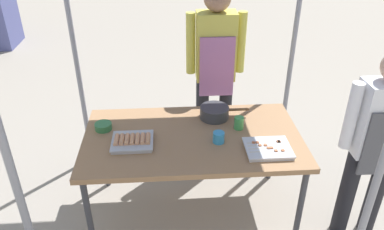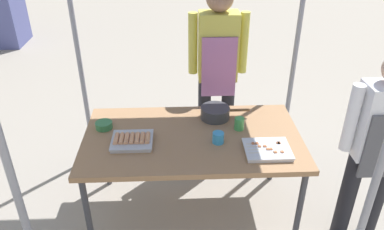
{
  "view_description": "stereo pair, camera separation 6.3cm",
  "coord_description": "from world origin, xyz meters",
  "px_view_note": "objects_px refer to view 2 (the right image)",
  "views": [
    {
      "loc": [
        -0.17,
        -2.34,
        2.29
      ],
      "look_at": [
        0.0,
        0.05,
        0.9
      ],
      "focal_mm": 35.56,
      "sensor_mm": 36.0,
      "label": 1
    },
    {
      "loc": [
        -0.11,
        -2.34,
        2.29
      ],
      "look_at": [
        0.0,
        0.05,
        0.9
      ],
      "focal_mm": 35.56,
      "sensor_mm": 36.0,
      "label": 2
    }
  ],
  "objects_px": {
    "tray_meat_skewers": "(267,150)",
    "drink_cup_by_wok": "(218,138)",
    "cooking_wok": "(215,112)",
    "vendor_woman": "(218,63)",
    "tray_grilled_sausages": "(132,140)",
    "drink_cup_near_edge": "(239,124)",
    "condiment_bowl": "(104,125)",
    "customer_nearby": "(379,140)",
    "stall_table": "(192,142)"
  },
  "relations": [
    {
      "from": "condiment_bowl",
      "to": "drink_cup_by_wok",
      "type": "distance_m",
      "value": 0.88
    },
    {
      "from": "tray_meat_skewers",
      "to": "drink_cup_by_wok",
      "type": "xyz_separation_m",
      "value": [
        -0.33,
        0.13,
        0.02
      ]
    },
    {
      "from": "condiment_bowl",
      "to": "drink_cup_near_edge",
      "type": "bearing_deg",
      "value": -3.34
    },
    {
      "from": "tray_grilled_sausages",
      "to": "tray_meat_skewers",
      "type": "relative_size",
      "value": 0.93
    },
    {
      "from": "stall_table",
      "to": "condiment_bowl",
      "type": "bearing_deg",
      "value": 168.06
    },
    {
      "from": "tray_meat_skewers",
      "to": "drink_cup_by_wok",
      "type": "distance_m",
      "value": 0.35
    },
    {
      "from": "cooking_wok",
      "to": "vendor_woman",
      "type": "height_order",
      "value": "vendor_woman"
    },
    {
      "from": "tray_grilled_sausages",
      "to": "drink_cup_by_wok",
      "type": "xyz_separation_m",
      "value": [
        0.61,
        -0.02,
        0.02
      ]
    },
    {
      "from": "condiment_bowl",
      "to": "customer_nearby",
      "type": "height_order",
      "value": "customer_nearby"
    },
    {
      "from": "stall_table",
      "to": "drink_cup_by_wok",
      "type": "xyz_separation_m",
      "value": [
        0.18,
        -0.09,
        0.09
      ]
    },
    {
      "from": "tray_grilled_sausages",
      "to": "condiment_bowl",
      "type": "distance_m",
      "value": 0.31
    },
    {
      "from": "tray_meat_skewers",
      "to": "cooking_wok",
      "type": "relative_size",
      "value": 0.81
    },
    {
      "from": "cooking_wok",
      "to": "drink_cup_by_wok",
      "type": "xyz_separation_m",
      "value": [
        -0.01,
        -0.35,
        -0.01
      ]
    },
    {
      "from": "vendor_woman",
      "to": "tray_meat_skewers",
      "type": "bearing_deg",
      "value": 103.69
    },
    {
      "from": "cooking_wok",
      "to": "vendor_woman",
      "type": "xyz_separation_m",
      "value": [
        0.07,
        0.54,
        0.2
      ]
    },
    {
      "from": "tray_grilled_sausages",
      "to": "drink_cup_near_edge",
      "type": "height_order",
      "value": "drink_cup_near_edge"
    },
    {
      "from": "tray_grilled_sausages",
      "to": "tray_meat_skewers",
      "type": "bearing_deg",
      "value": -9.0
    },
    {
      "from": "drink_cup_near_edge",
      "to": "customer_nearby",
      "type": "relative_size",
      "value": 0.07
    },
    {
      "from": "cooking_wok",
      "to": "drink_cup_by_wok",
      "type": "relative_size",
      "value": 4.71
    },
    {
      "from": "vendor_woman",
      "to": "condiment_bowl",
      "type": "bearing_deg",
      "value": 35.17
    },
    {
      "from": "drink_cup_by_wok",
      "to": "vendor_woman",
      "type": "distance_m",
      "value": 0.91
    },
    {
      "from": "condiment_bowl",
      "to": "vendor_woman",
      "type": "relative_size",
      "value": 0.08
    },
    {
      "from": "stall_table",
      "to": "vendor_woman",
      "type": "distance_m",
      "value": 0.89
    },
    {
      "from": "tray_meat_skewers",
      "to": "condiment_bowl",
      "type": "relative_size",
      "value": 2.48
    },
    {
      "from": "stall_table",
      "to": "customer_nearby",
      "type": "bearing_deg",
      "value": -12.81
    },
    {
      "from": "stall_table",
      "to": "vendor_woman",
      "type": "height_order",
      "value": "vendor_woman"
    },
    {
      "from": "stall_table",
      "to": "condiment_bowl",
      "type": "relative_size",
      "value": 12.54
    },
    {
      "from": "drink_cup_by_wok",
      "to": "customer_nearby",
      "type": "xyz_separation_m",
      "value": [
        1.06,
        -0.19,
        0.08
      ]
    },
    {
      "from": "drink_cup_near_edge",
      "to": "customer_nearby",
      "type": "distance_m",
      "value": 0.96
    },
    {
      "from": "tray_grilled_sausages",
      "to": "drink_cup_near_edge",
      "type": "bearing_deg",
      "value": 10.9
    },
    {
      "from": "drink_cup_near_edge",
      "to": "drink_cup_by_wok",
      "type": "xyz_separation_m",
      "value": [
        -0.18,
        -0.17,
        -0.01
      ]
    },
    {
      "from": "drink_cup_by_wok",
      "to": "cooking_wok",
      "type": "bearing_deg",
      "value": 87.62
    },
    {
      "from": "condiment_bowl",
      "to": "customer_nearby",
      "type": "distance_m",
      "value": 1.95
    },
    {
      "from": "tray_meat_skewers",
      "to": "vendor_woman",
      "type": "distance_m",
      "value": 1.07
    },
    {
      "from": "cooking_wok",
      "to": "drink_cup_near_edge",
      "type": "distance_m",
      "value": 0.24
    },
    {
      "from": "tray_grilled_sausages",
      "to": "drink_cup_near_edge",
      "type": "xyz_separation_m",
      "value": [
        0.79,
        0.15,
        0.03
      ]
    },
    {
      "from": "cooking_wok",
      "to": "vendor_woman",
      "type": "distance_m",
      "value": 0.58
    },
    {
      "from": "tray_meat_skewers",
      "to": "cooking_wok",
      "type": "distance_m",
      "value": 0.57
    },
    {
      "from": "tray_meat_skewers",
      "to": "drink_cup_near_edge",
      "type": "xyz_separation_m",
      "value": [
        -0.15,
        0.3,
        0.03
      ]
    },
    {
      "from": "tray_grilled_sausages",
      "to": "customer_nearby",
      "type": "relative_size",
      "value": 0.2
    },
    {
      "from": "tray_grilled_sausages",
      "to": "cooking_wok",
      "type": "relative_size",
      "value": 0.75
    },
    {
      "from": "cooking_wok",
      "to": "condiment_bowl",
      "type": "height_order",
      "value": "cooking_wok"
    },
    {
      "from": "stall_table",
      "to": "drink_cup_near_edge",
      "type": "height_order",
      "value": "drink_cup_near_edge"
    },
    {
      "from": "tray_grilled_sausages",
      "to": "vendor_woman",
      "type": "height_order",
      "value": "vendor_woman"
    },
    {
      "from": "tray_meat_skewers",
      "to": "cooking_wok",
      "type": "height_order",
      "value": "cooking_wok"
    },
    {
      "from": "cooking_wok",
      "to": "drink_cup_near_edge",
      "type": "bearing_deg",
      "value": -47.19
    },
    {
      "from": "tray_meat_skewers",
      "to": "customer_nearby",
      "type": "relative_size",
      "value": 0.21
    },
    {
      "from": "cooking_wok",
      "to": "customer_nearby",
      "type": "height_order",
      "value": "customer_nearby"
    },
    {
      "from": "tray_meat_skewers",
      "to": "cooking_wok",
      "type": "xyz_separation_m",
      "value": [
        -0.31,
        0.48,
        0.03
      ]
    },
    {
      "from": "cooking_wok",
      "to": "vendor_woman",
      "type": "relative_size",
      "value": 0.23
    }
  ]
}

